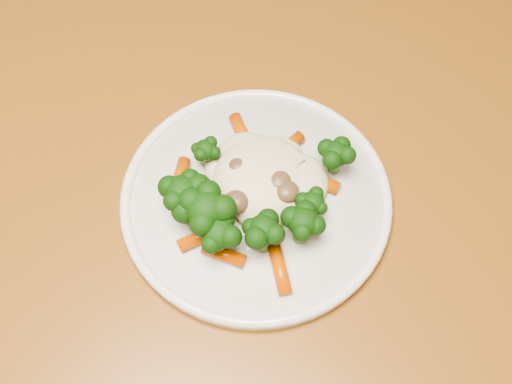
% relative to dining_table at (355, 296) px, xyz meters
% --- Properties ---
extents(dining_table, '(1.25, 0.95, 0.75)m').
position_rel_dining_table_xyz_m(dining_table, '(0.00, 0.00, 0.00)').
color(dining_table, brown).
rests_on(dining_table, ground).
extents(plate, '(0.25, 0.25, 0.01)m').
position_rel_dining_table_xyz_m(plate, '(-0.11, 0.01, 0.11)').
color(plate, white).
rests_on(plate, dining_table).
extents(meal, '(0.16, 0.16, 0.05)m').
position_rel_dining_table_xyz_m(meal, '(-0.12, -0.01, 0.14)').
color(meal, beige).
rests_on(meal, plate).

